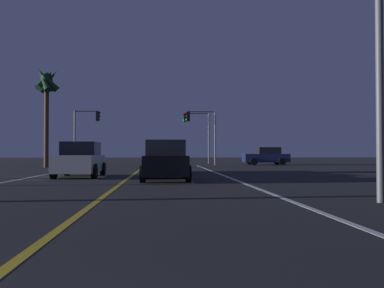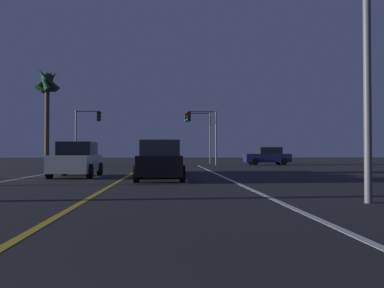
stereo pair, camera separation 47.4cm
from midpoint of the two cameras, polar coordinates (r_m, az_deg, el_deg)
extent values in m
cube|color=silver|center=(16.52, 6.10, -5.27)|extent=(0.16, 43.89, 0.01)
cube|color=gold|center=(16.36, -10.44, -5.29)|extent=(0.16, 43.89, 0.01)
cylinder|color=black|center=(25.39, -6.07, -3.08)|extent=(0.22, 0.68, 0.68)
cylinder|color=black|center=(25.39, -2.00, -3.08)|extent=(0.22, 0.68, 0.68)
cylinder|color=black|center=(22.70, -6.32, -3.30)|extent=(0.22, 0.68, 0.68)
cylinder|color=black|center=(22.69, -1.77, -3.31)|extent=(0.22, 0.68, 0.68)
cube|color=#145156|center=(24.02, -4.04, -2.43)|extent=(1.80, 4.30, 0.80)
cube|color=black|center=(23.76, -4.04, -0.70)|extent=(1.60, 2.10, 0.64)
cube|color=red|center=(21.92, -5.61, -2.28)|extent=(0.24, 0.08, 0.16)
cube|color=red|center=(21.92, -2.47, -2.29)|extent=(0.24, 0.08, 0.16)
cylinder|color=black|center=(19.33, -13.90, -3.65)|extent=(0.22, 0.68, 0.68)
cylinder|color=black|center=(19.72, -19.07, -3.57)|extent=(0.22, 0.68, 0.68)
cylinder|color=black|center=(21.99, -12.69, -3.35)|extent=(0.22, 0.68, 0.68)
cylinder|color=black|center=(22.33, -17.26, -3.29)|extent=(0.22, 0.68, 0.68)
cube|color=#B7BABF|center=(20.81, -15.70, -2.58)|extent=(1.80, 4.30, 0.80)
cube|color=black|center=(21.05, -15.55, -0.60)|extent=(1.60, 2.10, 0.64)
cube|color=red|center=(22.77, -13.14, -2.22)|extent=(0.24, 0.08, 0.16)
cube|color=red|center=(22.99, -16.10, -2.19)|extent=(0.24, 0.08, 0.16)
cylinder|color=black|center=(39.45, 8.13, -2.39)|extent=(0.68, 0.22, 0.68)
cylinder|color=black|center=(41.21, 7.61, -2.34)|extent=(0.68, 0.22, 0.68)
cylinder|color=black|center=(40.11, 11.91, -2.36)|extent=(0.68, 0.22, 0.68)
cylinder|color=black|center=(41.84, 11.23, -2.31)|extent=(0.68, 0.22, 0.68)
cube|color=navy|center=(40.63, 9.73, -1.90)|extent=(4.30, 1.80, 0.80)
cube|color=black|center=(40.68, 10.07, -0.89)|extent=(2.10, 1.60, 0.64)
cube|color=red|center=(40.60, 12.81, -1.75)|extent=(0.08, 0.24, 0.16)
cube|color=red|center=(41.75, 12.33, -1.73)|extent=(0.08, 0.24, 0.16)
cylinder|color=black|center=(19.21, -7.08, -3.69)|extent=(0.22, 0.68, 0.68)
cylinder|color=black|center=(19.20, -1.69, -3.70)|extent=(0.22, 0.68, 0.68)
cylinder|color=black|center=(16.52, -7.58, -4.10)|extent=(0.22, 0.68, 0.68)
cylinder|color=black|center=(16.51, -1.32, -4.11)|extent=(0.22, 0.68, 0.68)
cube|color=black|center=(17.83, -4.41, -2.86)|extent=(1.80, 4.30, 0.80)
cube|color=black|center=(17.57, -4.42, -0.54)|extent=(1.60, 2.10, 0.64)
cube|color=red|center=(15.74, -6.66, -2.71)|extent=(0.24, 0.08, 0.16)
cube|color=red|center=(15.73, -2.28, -2.72)|extent=(0.24, 0.08, 0.16)
cylinder|color=#4C4C51|center=(38.96, 2.84, 0.80)|extent=(0.14, 0.14, 5.06)
cylinder|color=#4C4C51|center=(39.00, 1.00, 4.45)|extent=(2.51, 0.10, 0.10)
cube|color=black|center=(38.87, -0.85, 3.80)|extent=(0.28, 0.36, 0.90)
sphere|color=#3A0605|center=(38.89, -1.08, 4.24)|extent=(0.20, 0.20, 0.20)
sphere|color=#3C2706|center=(38.86, -1.09, 3.80)|extent=(0.20, 0.20, 0.20)
sphere|color=#19E059|center=(38.84, -1.09, 3.36)|extent=(0.20, 0.20, 0.20)
cylinder|color=#4C4C51|center=(39.57, -16.08, 0.80)|extent=(0.14, 0.14, 5.03)
cylinder|color=#4C4C51|center=(39.52, -14.59, 4.37)|extent=(2.07, 0.10, 0.10)
cube|color=black|center=(39.31, -13.11, 3.74)|extent=(0.28, 0.36, 0.90)
sphere|color=#3A0605|center=(39.31, -12.88, 4.18)|extent=(0.20, 0.20, 0.20)
sphere|color=#3C2706|center=(39.28, -12.88, 3.74)|extent=(0.20, 0.20, 0.20)
sphere|color=#19E059|center=(39.26, -12.88, 3.30)|extent=(0.20, 0.20, 0.20)
cylinder|color=#4C4C51|center=(44.43, 2.00, 0.78)|extent=(0.14, 0.14, 5.41)
cylinder|color=#4C4C51|center=(44.49, 0.39, 4.21)|extent=(2.49, 0.10, 0.10)
cube|color=black|center=(44.37, -1.22, 3.64)|extent=(0.28, 0.36, 0.90)
sphere|color=#3A0605|center=(44.39, -1.42, 4.02)|extent=(0.20, 0.20, 0.20)
sphere|color=#3C2706|center=(44.37, -1.42, 3.64)|extent=(0.20, 0.20, 0.20)
sphere|color=#19E059|center=(44.34, -1.43, 3.25)|extent=(0.20, 0.20, 0.20)
cylinder|color=#4C4C51|center=(11.06, 23.12, 12.51)|extent=(0.18, 0.18, 7.56)
cylinder|color=#473826|center=(35.04, -19.65, 2.55)|extent=(0.36, 0.36, 6.84)
sphere|color=#19381E|center=(35.46, -19.60, 8.48)|extent=(0.90, 0.90, 0.90)
cone|color=#19381E|center=(35.42, -19.12, 8.24)|extent=(0.95, 1.88, 1.68)
cone|color=#19381E|center=(35.65, -19.27, 8.18)|extent=(1.98, 1.39, 1.99)
cone|color=#19381E|center=(35.62, -19.99, 8.19)|extent=(1.18, 1.77, 1.77)
cone|color=#19381E|center=(35.29, -20.03, 8.28)|extent=(1.72, 1.72, 2.16)
cone|color=#19381E|center=(35.14, -19.52, 8.31)|extent=(1.95, 1.32, 1.95)
camera|label=1|loc=(0.24, -93.99, 0.08)|focal=39.03mm
camera|label=2|loc=(0.24, 86.01, -0.08)|focal=39.03mm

